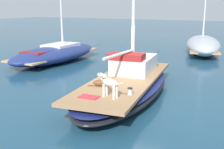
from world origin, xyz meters
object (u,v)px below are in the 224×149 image
(deck_winch, at_px, (130,91))
(moored_boat_port_side, at_px, (56,53))
(sailboat_main, at_px, (125,87))
(dog_brown, at_px, (103,83))
(coiled_rope, at_px, (101,83))
(deck_towel, at_px, (89,97))
(dog_white, at_px, (109,83))
(moored_boat_far_astern, at_px, (203,44))

(deck_winch, height_order, moored_boat_port_side, moored_boat_port_side)
(sailboat_main, xyz_separation_m, deck_winch, (0.99, -1.69, 0.42))
(dog_brown, height_order, coiled_rope, dog_brown)
(dog_brown, height_order, moored_boat_port_side, moored_boat_port_side)
(dog_brown, relative_size, deck_towel, 1.49)
(deck_towel, distance_m, moored_boat_port_side, 9.23)
(sailboat_main, height_order, deck_winch, deck_winch)
(sailboat_main, bearing_deg, dog_brown, -98.04)
(dog_brown, xyz_separation_m, coiled_rope, (-0.22, 0.19, -0.08))
(deck_towel, bearing_deg, deck_winch, 41.86)
(sailboat_main, bearing_deg, dog_white, -75.50)
(dog_brown, height_order, deck_winch, dog_brown)
(dog_white, bearing_deg, deck_winch, 51.45)
(dog_white, bearing_deg, moored_boat_port_side, 139.24)
(sailboat_main, height_order, coiled_rope, coiled_rope)
(dog_brown, distance_m, moored_boat_port_side, 8.22)
(dog_brown, distance_m, deck_towel, 1.27)
(coiled_rope, height_order, moored_boat_far_astern, moored_boat_far_astern)
(sailboat_main, height_order, moored_boat_port_side, moored_boat_port_side)
(dog_white, xyz_separation_m, deck_winch, (0.42, 0.53, -0.32))
(deck_winch, distance_m, moored_boat_port_side, 9.40)
(dog_white, distance_m, deck_towel, 0.70)
(sailboat_main, bearing_deg, moored_boat_far_astern, 88.11)
(deck_winch, bearing_deg, deck_towel, -138.14)
(coiled_rope, height_order, deck_towel, coiled_rope)
(dog_brown, bearing_deg, moored_boat_far_astern, 87.49)
(deck_towel, relative_size, moored_boat_port_side, 0.07)
(moored_boat_far_astern, bearing_deg, moored_boat_port_side, -133.05)
(dog_white, height_order, deck_towel, dog_white)
(deck_towel, height_order, moored_boat_port_side, moored_boat_port_side)
(sailboat_main, bearing_deg, deck_towel, -88.07)
(dog_white, distance_m, moored_boat_port_side, 9.42)
(deck_towel, bearing_deg, sailboat_main, 91.93)
(moored_boat_port_side, bearing_deg, sailboat_main, -30.93)
(moored_boat_port_side, bearing_deg, moored_boat_far_astern, 46.95)
(sailboat_main, relative_size, dog_brown, 9.04)
(dog_brown, xyz_separation_m, dog_white, (0.75, -0.95, 0.32))
(deck_winch, bearing_deg, coiled_rope, 156.04)
(dog_brown, distance_m, coiled_rope, 0.31)
(deck_towel, bearing_deg, dog_white, 30.48)
(dog_brown, relative_size, coiled_rope, 2.57)
(dog_white, distance_m, coiled_rope, 1.56)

